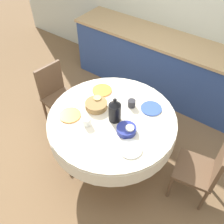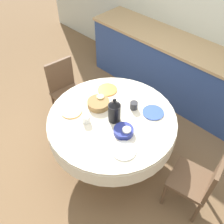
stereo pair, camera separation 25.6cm
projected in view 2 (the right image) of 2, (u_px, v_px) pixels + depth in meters
name	position (u px, v px, depth m)	size (l,w,h in m)	color
ground_plane	(112.00, 159.00, 3.17)	(12.00, 12.00, 0.00)	brown
wall_back	(214.00, 12.00, 3.20)	(7.00, 0.05, 2.60)	beige
kitchen_counter	(186.00, 76.00, 3.62)	(3.24, 0.64, 0.92)	#2D4784
dining_table	(112.00, 125.00, 2.71)	(1.38, 1.38, 0.77)	olive
chair_left	(200.00, 180.00, 2.43)	(0.46, 0.46, 0.87)	brown
chair_right	(66.00, 89.00, 3.40)	(0.45, 0.45, 0.87)	brown
plate_near_left	(71.00, 111.00, 2.68)	(0.23, 0.23, 0.01)	orange
cup_near_left	(86.00, 119.00, 2.55)	(0.08, 0.08, 0.08)	white
plate_near_right	(124.00, 151.00, 2.32)	(0.23, 0.23, 0.01)	white
cup_near_right	(126.00, 132.00, 2.43)	(0.08, 0.08, 0.08)	white
plate_far_left	(107.00, 90.00, 2.93)	(0.23, 0.23, 0.01)	orange
cup_far_left	(100.00, 99.00, 2.76)	(0.08, 0.08, 0.08)	#DBB766
plate_far_right	(153.00, 112.00, 2.66)	(0.23, 0.23, 0.01)	#3856AD
cup_far_right	(134.00, 105.00, 2.69)	(0.08, 0.08, 0.08)	#28282D
coffee_carafe	(114.00, 111.00, 2.51)	(0.13, 0.13, 0.29)	black
bread_basket	(98.00, 104.00, 2.72)	(0.24, 0.24, 0.07)	olive
fruit_bowl	(124.00, 131.00, 2.45)	(0.20, 0.20, 0.06)	navy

